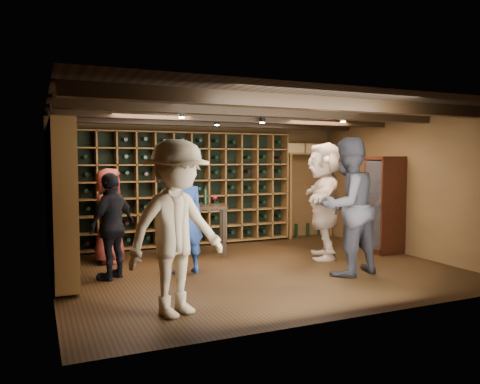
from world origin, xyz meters
name	(u,v)px	position (x,y,z in m)	size (l,w,h in m)	color
ground	(256,269)	(0.00, 0.00, 0.00)	(6.00, 6.00, 0.00)	black
room_shell	(255,115)	(0.00, 0.05, 2.42)	(6.00, 6.00, 6.00)	#52381C
wine_rack_back	(181,189)	(-0.52, 2.33, 1.15)	(4.65, 0.30, 2.20)	brown
wine_rack_left	(60,198)	(-2.83, 0.82, 1.15)	(0.30, 2.65, 2.20)	brown
crate_shelf	(309,166)	(2.41, 2.32, 1.57)	(1.20, 0.32, 2.07)	brown
display_cabinet	(384,207)	(2.71, 0.20, 0.86)	(0.55, 0.50, 1.75)	black
man_blue_shirt	(185,219)	(-1.12, 0.17, 0.83)	(0.60, 0.40, 1.66)	navy
man_grey_suit	(347,207)	(1.08, -0.88, 1.03)	(1.00, 0.78, 2.05)	black
guest_red_floral	(109,216)	(-2.06, 1.38, 0.79)	(0.77, 0.50, 1.58)	maroon
guest_woman_black	(112,226)	(-2.17, 0.27, 0.77)	(0.90, 0.38, 1.54)	black
guest_khaki	(177,228)	(-1.75, -1.63, 0.97)	(1.26, 0.72, 1.94)	gray
guest_beige	(324,200)	(1.45, 0.28, 1.01)	(1.87, 0.60, 2.02)	#C1A88E
tasting_table	(191,212)	(-0.64, 1.31, 0.80)	(1.32, 0.90, 1.19)	black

